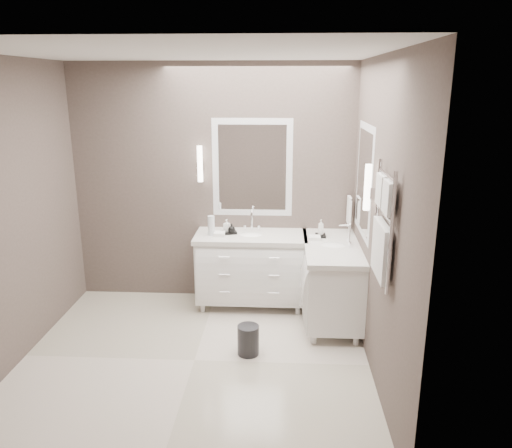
# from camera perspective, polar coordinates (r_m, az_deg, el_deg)

# --- Properties ---
(floor) EXTENTS (3.20, 3.00, 0.01)m
(floor) POSITION_cam_1_polar(r_m,az_deg,el_deg) (4.81, -7.05, -15.25)
(floor) COLOR beige
(floor) RESTS_ON ground
(ceiling) EXTENTS (3.20, 3.00, 0.01)m
(ceiling) POSITION_cam_1_polar(r_m,az_deg,el_deg) (4.13, -8.38, 18.93)
(ceiling) COLOR white
(ceiling) RESTS_ON wall_back
(wall_back) EXTENTS (3.20, 0.01, 2.70)m
(wall_back) POSITION_cam_1_polar(r_m,az_deg,el_deg) (5.72, -4.93, 4.50)
(wall_back) COLOR #514540
(wall_back) RESTS_ON floor
(wall_front) EXTENTS (3.20, 0.01, 2.70)m
(wall_front) POSITION_cam_1_polar(r_m,az_deg,el_deg) (2.89, -13.10, -7.42)
(wall_front) COLOR #514540
(wall_front) RESTS_ON floor
(wall_left) EXTENTS (0.01, 3.00, 2.70)m
(wall_left) POSITION_cam_1_polar(r_m,az_deg,el_deg) (4.84, -26.70, 0.72)
(wall_left) COLOR #514540
(wall_left) RESTS_ON floor
(wall_right) EXTENTS (0.01, 3.00, 2.70)m
(wall_right) POSITION_cam_1_polar(r_m,az_deg,el_deg) (4.28, 13.96, 0.19)
(wall_right) COLOR #514540
(wall_right) RESTS_ON floor
(vanity_back) EXTENTS (1.24, 0.59, 0.97)m
(vanity_back) POSITION_cam_1_polar(r_m,az_deg,el_deg) (5.65, -0.57, -4.73)
(vanity_back) COLOR white
(vanity_back) RESTS_ON floor
(vanity_right) EXTENTS (0.59, 1.24, 0.97)m
(vanity_right) POSITION_cam_1_polar(r_m,az_deg,el_deg) (5.36, 8.64, -6.08)
(vanity_right) COLOR white
(vanity_right) RESTS_ON floor
(mirror_back) EXTENTS (0.90, 0.02, 1.10)m
(mirror_back) POSITION_cam_1_polar(r_m,az_deg,el_deg) (5.63, -0.43, 6.43)
(mirror_back) COLOR white
(mirror_back) RESTS_ON wall_back
(mirror_right) EXTENTS (0.02, 0.90, 1.10)m
(mirror_right) POSITION_cam_1_polar(r_m,az_deg,el_deg) (5.00, 12.26, 4.88)
(mirror_right) COLOR white
(mirror_right) RESTS_ON wall_right
(sconce_back) EXTENTS (0.06, 0.06, 0.40)m
(sconce_back) POSITION_cam_1_polar(r_m,az_deg,el_deg) (5.62, -6.42, 6.76)
(sconce_back) COLOR white
(sconce_back) RESTS_ON wall_back
(sconce_right) EXTENTS (0.06, 0.06, 0.40)m
(sconce_right) POSITION_cam_1_polar(r_m,az_deg,el_deg) (4.42, 12.63, 4.01)
(sconce_right) COLOR white
(sconce_right) RESTS_ON wall_right
(towel_bar_corner) EXTENTS (0.03, 0.22, 0.30)m
(towel_bar_corner) POSITION_cam_1_polar(r_m,az_deg,el_deg) (5.63, 10.60, 1.65)
(towel_bar_corner) COLOR white
(towel_bar_corner) RESTS_ON wall_right
(towel_ladder) EXTENTS (0.06, 0.58, 0.90)m
(towel_ladder) POSITION_cam_1_polar(r_m,az_deg,el_deg) (3.88, 14.27, -0.79)
(towel_ladder) COLOR white
(towel_ladder) RESTS_ON wall_right
(waste_bin) EXTENTS (0.27, 0.27, 0.29)m
(waste_bin) POSITION_cam_1_polar(r_m,az_deg,el_deg) (4.81, -0.89, -13.11)
(waste_bin) COLOR black
(waste_bin) RESTS_ON floor
(amenity_tray_back) EXTENTS (0.19, 0.16, 0.02)m
(amenity_tray_back) POSITION_cam_1_polar(r_m,az_deg,el_deg) (5.57, -3.07, -0.96)
(amenity_tray_back) COLOR black
(amenity_tray_back) RESTS_ON vanity_back
(amenity_tray_right) EXTENTS (0.11, 0.15, 0.02)m
(amenity_tray_right) POSITION_cam_1_polar(r_m,az_deg,el_deg) (5.50, 7.39, -1.31)
(amenity_tray_right) COLOR black
(amenity_tray_right) RESTS_ON vanity_right
(water_bottle) EXTENTS (0.10, 0.10, 0.22)m
(water_bottle) POSITION_cam_1_polar(r_m,az_deg,el_deg) (5.50, -5.13, -0.17)
(water_bottle) COLOR silver
(water_bottle) RESTS_ON vanity_back
(soap_bottle_a) EXTENTS (0.08, 0.08, 0.13)m
(soap_bottle_a) POSITION_cam_1_polar(r_m,az_deg,el_deg) (5.57, -3.37, -0.13)
(soap_bottle_a) COLOR white
(soap_bottle_a) RESTS_ON amenity_tray_back
(soap_bottle_b) EXTENTS (0.10, 0.10, 0.10)m
(soap_bottle_b) POSITION_cam_1_polar(r_m,az_deg,el_deg) (5.52, -2.80, -0.45)
(soap_bottle_b) COLOR black
(soap_bottle_b) RESTS_ON amenity_tray_back
(soap_bottle_c) EXTENTS (0.09, 0.09, 0.17)m
(soap_bottle_c) POSITION_cam_1_polar(r_m,az_deg,el_deg) (5.47, 7.42, -0.36)
(soap_bottle_c) COLOR white
(soap_bottle_c) RESTS_ON amenity_tray_right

